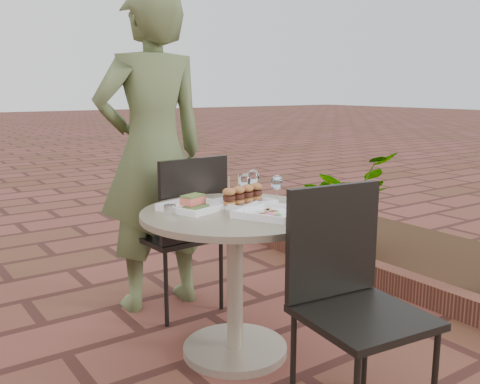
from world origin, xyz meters
TOP-DOWN VIEW (x-y plane):
  - ground at (0.00, 0.00)m, footprint 60.00×60.00m
  - cafe_table at (0.29, -0.06)m, footprint 0.90×0.90m
  - chair_far at (0.33, 0.52)m, footprint 0.47×0.47m
  - chair_near at (0.37, -0.72)m, footprint 0.49×0.49m
  - diner at (0.25, 0.74)m, footprint 0.71×0.48m
  - plate_salmon at (0.14, 0.09)m, footprint 0.33×0.33m
  - plate_sliders at (0.39, 0.02)m, footprint 0.29×0.29m
  - plate_tuna at (0.37, -0.22)m, footprint 0.36×0.36m
  - wine_glass_right at (0.57, -0.03)m, footprint 0.06×0.06m
  - wine_glass_mid at (0.46, 0.11)m, footprint 0.06×0.06m
  - wine_glass_far at (0.54, 0.14)m, footprint 0.07×0.07m
  - steel_ramekin at (0.01, 0.07)m, footprint 0.07×0.07m
  - cutlery_set at (0.50, -0.17)m, footprint 0.09×0.18m
  - planter_curb at (1.60, 0.30)m, footprint 0.12×3.00m
  - mulch_bed at (2.30, 0.30)m, footprint 1.30×3.00m
  - potted_plant_a at (1.85, 0.71)m, footprint 0.82×0.76m

SIDE VIEW (x-z plane):
  - ground at x=0.00m, z-range 0.00..0.00m
  - mulch_bed at x=2.30m, z-range 0.00..0.06m
  - planter_curb at x=1.60m, z-range 0.00..0.15m
  - potted_plant_a at x=1.85m, z-range 0.06..0.83m
  - cafe_table at x=0.29m, z-range 0.12..0.85m
  - chair_far at x=0.33m, z-range 0.08..1.01m
  - chair_near at x=0.37m, z-range 0.08..1.01m
  - cutlery_set at x=0.50m, z-range 0.73..0.73m
  - plate_tuna at x=0.37m, z-range 0.73..0.76m
  - plate_salmon at x=0.14m, z-range 0.71..0.79m
  - steel_ramekin at x=0.01m, z-range 0.73..0.77m
  - plate_sliders at x=0.39m, z-range 0.69..0.85m
  - wine_glass_right at x=0.57m, z-range 0.76..0.91m
  - wine_glass_mid at x=0.46m, z-range 0.76..0.91m
  - wine_glass_far at x=0.54m, z-range 0.76..0.92m
  - diner at x=0.25m, z-range 0.00..1.88m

